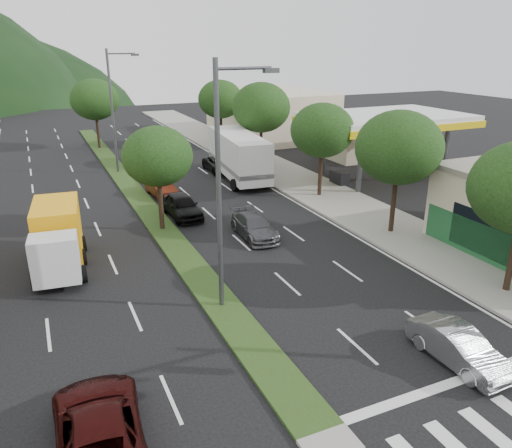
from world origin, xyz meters
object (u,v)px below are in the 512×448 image
car_queue_d (220,164)px  car_queue_c (161,187)px  suv_maroon (99,429)px  car_queue_b (254,226)px  tree_r_b (399,148)px  tree_r_d (261,108)px  sedan_silver (458,347)px  streetlight_mid (114,106)px  car_queue_a (182,206)px  streetlight_near (223,178)px  tree_r_e (220,99)px  tree_med_far (95,100)px  box_truck (58,239)px  tree_med_near (157,156)px  motorhome (238,155)px  tree_r_c (322,131)px

car_queue_d → car_queue_c: bearing=-140.9°
suv_maroon → car_queue_b: suv_maroon is taller
tree_r_b → car_queue_d: 18.75m
tree_r_d → sedan_silver: (-5.93, -29.02, -4.55)m
streetlight_mid → car_queue_a: (1.55, -13.21, -4.84)m
streetlight_near → sedan_silver: streetlight_near is taller
tree_r_e → car_queue_d: bearing=-111.1°
sedan_silver → car_queue_c: bearing=99.0°
tree_r_d → tree_med_far: size_ratio=1.03×
tree_r_b → box_truck: (-17.84, 3.20, -3.62)m
tree_med_near → motorhome: 12.74m
sedan_silver → car_queue_b: size_ratio=0.89×
tree_r_b → tree_med_far: bearing=110.6°
tree_med_far → streetlight_near: (0.21, -36.00, 0.58)m
tree_r_b → suv_maroon: (-17.77, -10.00, -4.33)m
car_queue_b → sedan_silver: bearing=-81.2°
tree_r_b → car_queue_d: bearing=102.5°
tree_med_far → streetlight_mid: bearing=-88.9°
suv_maroon → streetlight_mid: bearing=-97.7°
streetlight_near → suv_maroon: streetlight_near is taller
motorhome → tree_r_b: bearing=-71.4°
tree_r_c → car_queue_a: (-10.24, -0.21, -4.01)m
car_queue_d → motorhome: (0.57, -2.76, 1.30)m
tree_med_near → sedan_silver: size_ratio=1.56×
streetlight_mid → car_queue_c: streetlight_mid is taller
suv_maroon → car_queue_c: size_ratio=1.30×
streetlight_near → motorhome: size_ratio=1.04×
tree_r_d → car_queue_d: tree_r_d is taller
car_queue_b → car_queue_d: car_queue_b is taller
tree_r_e → streetlight_mid: (-11.79, -7.00, 0.69)m
tree_r_e → tree_med_near: bearing=-118.6°
tree_med_near → sedan_silver: 18.46m
tree_med_near → streetlight_near: bearing=-88.8°
tree_med_near → tree_r_b: bearing=-26.6°
tree_r_e → car_queue_c: size_ratio=1.70×
tree_r_e → streetlight_near: 34.11m
streetlight_near → streetlight_mid: same height
tree_r_c → suv_maroon: (-17.77, -18.00, -4.04)m
tree_r_b → box_truck: size_ratio=1.10×
tree_med_far → streetlight_near: bearing=-89.7°
suv_maroon → car_queue_a: size_ratio=1.18×
tree_r_c → motorhome: (-3.37, 7.04, -2.83)m
streetlight_mid → sedan_silver: 32.93m
tree_med_near → tree_r_c: bearing=9.5°
tree_r_c → car_queue_b: bearing=-145.1°
tree_r_d → car_queue_c: bearing=-153.3°
car_queue_d → streetlight_near: bearing=-108.7°
streetlight_near → car_queue_b: streetlight_near is taller
streetlight_mid → car_queue_d: size_ratio=2.22×
streetlight_mid → tree_med_near: bearing=-90.8°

